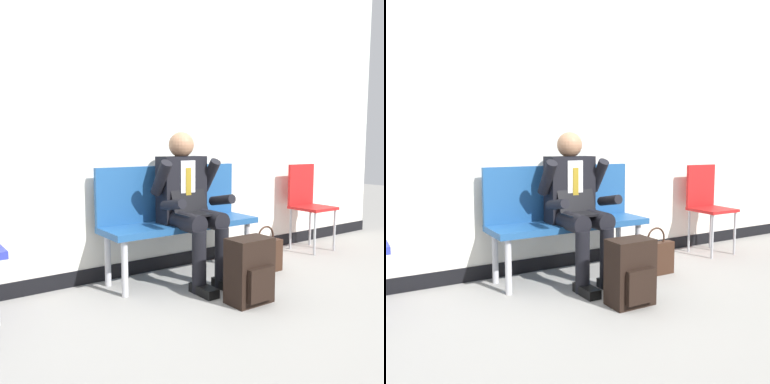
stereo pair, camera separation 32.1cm
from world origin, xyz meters
TOP-DOWN VIEW (x-y plane):
  - ground_plane at (0.00, 0.00)m, footprint 18.00×18.00m
  - station_wall at (0.00, 0.72)m, footprint 6.29×0.14m
  - bench_with_person at (0.07, 0.45)m, footprint 1.38×0.42m
  - person_seated at (0.07, 0.25)m, footprint 0.57×0.70m
  - backpack at (0.13, -0.40)m, footprint 0.32×0.24m
  - handbag at (0.73, 0.04)m, footprint 0.35×0.08m
  - folding_chair at (1.72, 0.42)m, footprint 0.38×0.38m

SIDE VIEW (x-z plane):
  - ground_plane at x=0.00m, z-range 0.00..0.00m
  - handbag at x=0.73m, z-range -0.06..0.36m
  - backpack at x=0.13m, z-range 0.00..0.47m
  - folding_chair at x=1.72m, z-range 0.09..1.00m
  - bench_with_person at x=0.07m, z-range 0.08..1.02m
  - person_seated at x=0.07m, z-range 0.04..1.27m
  - station_wall at x=0.00m, z-range -0.01..3.17m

